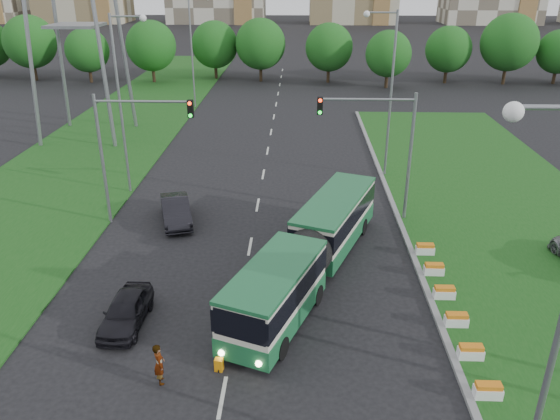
{
  "coord_description": "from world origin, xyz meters",
  "views": [
    {
      "loc": [
        -0.32,
        -21.53,
        14.44
      ],
      "look_at": [
        -1.26,
        5.31,
        2.6
      ],
      "focal_mm": 35.0,
      "sensor_mm": 36.0,
      "label": 1
    }
  ],
  "objects_px": {
    "car_left_far": "(176,211)",
    "pedestrian": "(159,364)",
    "traffic_mast_left": "(127,140)",
    "traffic_mast_median": "(384,137)",
    "car_left_near": "(126,311)",
    "shopping_trolley": "(219,365)",
    "articulated_bus": "(306,249)"
  },
  "relations": [
    {
      "from": "traffic_mast_left",
      "to": "pedestrian",
      "type": "bearing_deg",
      "value": -70.94
    },
    {
      "from": "traffic_mast_median",
      "to": "pedestrian",
      "type": "height_order",
      "value": "traffic_mast_median"
    },
    {
      "from": "shopping_trolley",
      "to": "car_left_far",
      "type": "bearing_deg",
      "value": 118.02
    },
    {
      "from": "traffic_mast_median",
      "to": "car_left_far",
      "type": "relative_size",
      "value": 1.7
    },
    {
      "from": "traffic_mast_median",
      "to": "shopping_trolley",
      "type": "xyz_separation_m",
      "value": [
        -8.1,
        -14.53,
        -5.08
      ]
    },
    {
      "from": "traffic_mast_median",
      "to": "car_left_far",
      "type": "bearing_deg",
      "value": -176.08
    },
    {
      "from": "car_left_near",
      "to": "pedestrian",
      "type": "height_order",
      "value": "pedestrian"
    },
    {
      "from": "pedestrian",
      "to": "traffic_mast_left",
      "type": "bearing_deg",
      "value": -1.4
    },
    {
      "from": "traffic_mast_left",
      "to": "car_left_near",
      "type": "bearing_deg",
      "value": -76.44
    },
    {
      "from": "traffic_mast_median",
      "to": "car_left_near",
      "type": "relative_size",
      "value": 1.95
    },
    {
      "from": "traffic_mast_left",
      "to": "shopping_trolley",
      "type": "bearing_deg",
      "value": -62.44
    },
    {
      "from": "shopping_trolley",
      "to": "car_left_near",
      "type": "bearing_deg",
      "value": 156.7
    },
    {
      "from": "pedestrian",
      "to": "shopping_trolley",
      "type": "bearing_deg",
      "value": -91.59
    },
    {
      "from": "traffic_mast_left",
      "to": "car_left_near",
      "type": "relative_size",
      "value": 1.95
    },
    {
      "from": "traffic_mast_left",
      "to": "traffic_mast_median",
      "type": "bearing_deg",
      "value": 3.77
    },
    {
      "from": "car_left_far",
      "to": "car_left_near",
      "type": "bearing_deg",
      "value": -106.3
    },
    {
      "from": "car_left_far",
      "to": "pedestrian",
      "type": "xyz_separation_m",
      "value": [
        2.42,
        -14.39,
        0.08
      ]
    },
    {
      "from": "traffic_mast_median",
      "to": "articulated_bus",
      "type": "distance_m",
      "value": 9.4
    },
    {
      "from": "car_left_near",
      "to": "pedestrian",
      "type": "bearing_deg",
      "value": -55.75
    },
    {
      "from": "traffic_mast_median",
      "to": "shopping_trolley",
      "type": "bearing_deg",
      "value": -119.12
    },
    {
      "from": "traffic_mast_median",
      "to": "pedestrian",
      "type": "xyz_separation_m",
      "value": [
        -10.23,
        -15.26,
        -4.49
      ]
    },
    {
      "from": "traffic_mast_median",
      "to": "shopping_trolley",
      "type": "relative_size",
      "value": 14.68
    },
    {
      "from": "articulated_bus",
      "to": "car_left_far",
      "type": "bearing_deg",
      "value": 162.59
    },
    {
      "from": "traffic_mast_left",
      "to": "car_left_far",
      "type": "distance_m",
      "value": 5.22
    },
    {
      "from": "car_left_near",
      "to": "pedestrian",
      "type": "xyz_separation_m",
      "value": [
        2.37,
        -3.64,
        0.16
      ]
    },
    {
      "from": "traffic_mast_left",
      "to": "shopping_trolley",
      "type": "height_order",
      "value": "traffic_mast_left"
    },
    {
      "from": "articulated_bus",
      "to": "shopping_trolley",
      "type": "relative_size",
      "value": 28.85
    },
    {
      "from": "traffic_mast_median",
      "to": "traffic_mast_left",
      "type": "bearing_deg",
      "value": -176.23
    },
    {
      "from": "pedestrian",
      "to": "shopping_trolley",
      "type": "xyz_separation_m",
      "value": [
        2.13,
        0.73,
        -0.59
      ]
    },
    {
      "from": "articulated_bus",
      "to": "car_left_near",
      "type": "xyz_separation_m",
      "value": [
        -7.94,
        -4.37,
        -0.88
      ]
    },
    {
      "from": "car_left_far",
      "to": "shopping_trolley",
      "type": "distance_m",
      "value": 14.41
    },
    {
      "from": "car_left_far",
      "to": "traffic_mast_left",
      "type": "bearing_deg",
      "value": 166.47
    }
  ]
}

